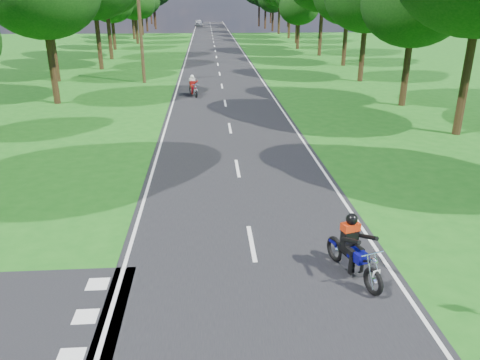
{
  "coord_description": "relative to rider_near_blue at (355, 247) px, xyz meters",
  "views": [
    {
      "loc": [
        -1.11,
        -9.24,
        6.34
      ],
      "look_at": [
        -0.18,
        4.0,
        1.1
      ],
      "focal_mm": 35.0,
      "sensor_mm": 36.0,
      "label": 1
    }
  ],
  "objects": [
    {
      "name": "main_road",
      "position": [
        -2.27,
        49.77,
        -0.8
      ],
      "size": [
        7.0,
        140.0,
        0.02
      ],
      "primitive_type": "cube",
      "color": "black",
      "rests_on": "ground"
    },
    {
      "name": "distant_car",
      "position": [
        -4.87,
        100.89,
        -0.04
      ],
      "size": [
        1.93,
        4.46,
        1.5
      ],
      "primitive_type": "imported",
      "rotation": [
        0.0,
        0.0,
        -0.04
      ],
      "color": "#B1B3B9",
      "rests_on": "main_road"
    },
    {
      "name": "rider_far_red",
      "position": [
        -4.32,
        22.21,
        -0.09
      ],
      "size": [
        0.98,
        1.76,
        1.4
      ],
      "primitive_type": null,
      "rotation": [
        0.0,
        0.0,
        0.27
      ],
      "color": "#A10C1C",
      "rests_on": "main_road"
    },
    {
      "name": "telegraph_pole",
      "position": [
        -8.27,
        27.77,
        3.26
      ],
      "size": [
        1.2,
        0.26,
        8.0
      ],
      "color": "#382616",
      "rests_on": "ground"
    },
    {
      "name": "rider_near_blue",
      "position": [
        0.0,
        0.0,
        0.0
      ],
      "size": [
        1.18,
        1.99,
        1.58
      ],
      "primitive_type": null,
      "rotation": [
        0.0,
        0.0,
        0.31
      ],
      "color": "#0B0B7F",
      "rests_on": "main_road"
    },
    {
      "name": "ground",
      "position": [
        -2.27,
        -0.23,
        -0.81
      ],
      "size": [
        160.0,
        160.0,
        0.0
      ],
      "primitive_type": "plane",
      "color": "#185714",
      "rests_on": "ground"
    },
    {
      "name": "road_markings",
      "position": [
        -2.41,
        47.9,
        -0.78
      ],
      "size": [
        7.4,
        140.0,
        0.01
      ],
      "color": "silver",
      "rests_on": "main_road"
    }
  ]
}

